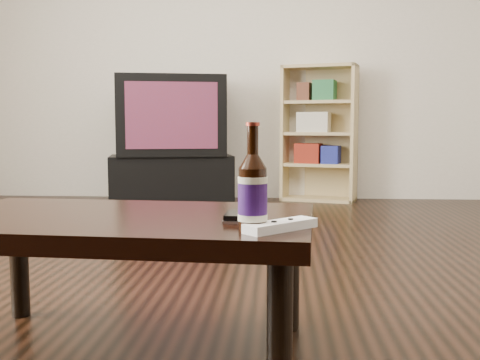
# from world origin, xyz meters

# --- Properties ---
(floor) EXTENTS (5.00, 6.00, 0.01)m
(floor) POSITION_xyz_m (0.00, 0.00, -0.01)
(floor) COLOR black
(floor) RESTS_ON ground
(wall_back) EXTENTS (5.00, 0.02, 2.70)m
(wall_back) POSITION_xyz_m (0.00, 3.01, 1.35)
(wall_back) COLOR beige
(wall_back) RESTS_ON ground
(tv_stand) EXTENTS (1.08, 0.70, 0.40)m
(tv_stand) POSITION_xyz_m (-0.61, 2.61, 0.20)
(tv_stand) COLOR black
(tv_stand) RESTS_ON floor
(tv) EXTENTS (0.96, 0.72, 0.65)m
(tv) POSITION_xyz_m (-0.61, 2.61, 0.72)
(tv) COLOR black
(tv) RESTS_ON tv_stand
(bookshelf) EXTENTS (0.67, 0.44, 1.15)m
(bookshelf) POSITION_xyz_m (0.63, 2.87, 0.60)
(bookshelf) COLOR tan
(bookshelf) RESTS_ON floor
(coffee_table) EXTENTS (1.09, 0.68, 0.39)m
(coffee_table) POSITION_xyz_m (-0.15, -0.45, 0.34)
(coffee_table) COLOR black
(coffee_table) RESTS_ON floor
(beer_bottle) EXTENTS (0.08, 0.08, 0.26)m
(beer_bottle) POSITION_xyz_m (0.22, -0.67, 0.48)
(beer_bottle) COLOR black
(beer_bottle) RESTS_ON coffee_table
(phone) EXTENTS (0.06, 0.12, 0.02)m
(phone) POSITION_xyz_m (0.17, -0.52, 0.40)
(phone) COLOR #B1B1B3
(phone) RESTS_ON coffee_table
(remote) EXTENTS (0.18, 0.18, 0.02)m
(remote) POSITION_xyz_m (0.29, -0.65, 0.40)
(remote) COLOR white
(remote) RESTS_ON coffee_table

